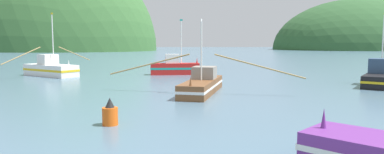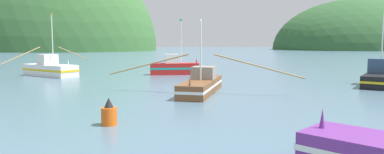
# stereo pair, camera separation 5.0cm
# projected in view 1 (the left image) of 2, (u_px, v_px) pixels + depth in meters

# --- Properties ---
(hill_far_center) EXTENTS (93.59, 74.87, 56.46)m
(hill_far_center) POSITION_uv_depth(u_px,v_px,m) (357.00, 50.00, 196.04)
(hill_far_center) COLOR #2D562D
(hill_far_center) RESTS_ON ground
(hill_far_right) EXTENTS (90.40, 72.32, 95.01)m
(hill_far_right) POSITION_uv_depth(u_px,v_px,m) (66.00, 51.00, 173.09)
(hill_far_right) COLOR #386633
(hill_far_right) RESTS_ON ground
(fishing_boat_brown) EXTENTS (15.76, 9.05, 5.97)m
(fishing_boat_brown) POSITION_uv_depth(u_px,v_px,m) (202.00, 84.00, 28.40)
(fishing_boat_brown) COLOR brown
(fishing_boat_brown) RESTS_ON ground
(fishing_boat_black) EXTENTS (7.55, 9.85, 7.02)m
(fishing_boat_black) POSITION_uv_depth(u_px,v_px,m) (380.00, 76.00, 34.08)
(fishing_boat_black) COLOR black
(fishing_boat_black) RESTS_ON ground
(fishing_boat_white) EXTENTS (7.86, 10.00, 7.63)m
(fishing_boat_white) POSITION_uv_depth(u_px,v_px,m) (50.00, 69.00, 42.49)
(fishing_boat_white) COLOR white
(fishing_boat_white) RESTS_ON ground
(fishing_boat_red) EXTENTS (6.37, 2.33, 7.02)m
(fishing_boat_red) POSITION_uv_depth(u_px,v_px,m) (175.00, 67.00, 44.39)
(fishing_boat_red) COLOR red
(fishing_boat_red) RESTS_ON ground
(channel_buoy) EXTENTS (0.78, 0.78, 1.39)m
(channel_buoy) POSITION_uv_depth(u_px,v_px,m) (110.00, 114.00, 17.33)
(channel_buoy) COLOR #E55914
(channel_buoy) RESTS_ON ground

